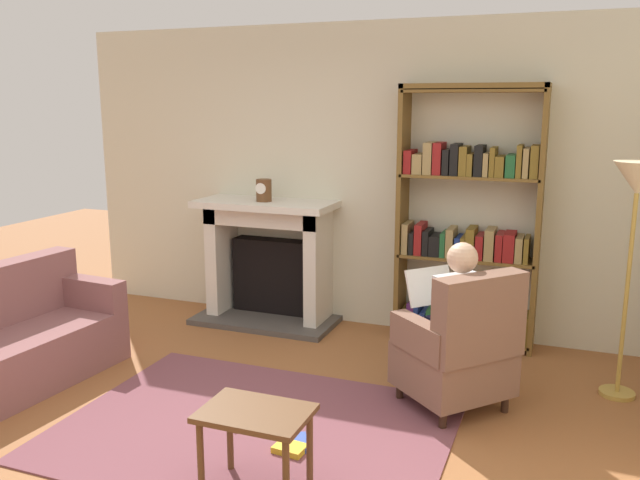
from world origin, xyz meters
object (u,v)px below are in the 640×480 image
sofa_floral (1,346)px  floor_lamp (636,200)px  side_table (255,424)px  armchair_reading (460,349)px  seated_reader (450,316)px  bookshelf (468,227)px  mantel_clock (264,190)px  fireplace (270,257)px

sofa_floral → floor_lamp: (4.10, 1.45, 1.07)m
sofa_floral → side_table: bearing=-98.4°
armchair_reading → seated_reader: seated_reader is taller
bookshelf → floor_lamp: bookshelf is taller
seated_reader → sofa_floral: 3.15m
bookshelf → armchair_reading: (0.17, -1.29, -0.58)m
sofa_floral → side_table: sofa_floral is taller
mantel_clock → fireplace: bearing=89.8°
bookshelf → seated_reader: 1.28m
side_table → fireplace: bearing=113.8°
seated_reader → side_table: 1.63m
bookshelf → floor_lamp: (1.18, -0.67, 0.38)m
armchair_reading → bookshelf: bearing=-130.9°
bookshelf → seated_reader: (0.08, -1.22, -0.38)m
fireplace → sofa_floral: bearing=-118.3°
fireplace → armchair_reading: 2.34m
sofa_floral → side_table: size_ratio=3.13×
side_table → floor_lamp: bearing=47.2°
mantel_clock → floor_lamp: floor_lamp is taller
fireplace → armchair_reading: (1.97, -1.26, -0.18)m
seated_reader → bookshelf: bearing=-134.5°
mantel_clock → floor_lamp: 3.03m
fireplace → bookshelf: bookshelf is taller
floor_lamp → bookshelf: bearing=150.3°
armchair_reading → side_table: armchair_reading is taller
fireplace → mantel_clock: mantel_clock is taller
fireplace → bookshelf: bearing=1.2°
armchair_reading → sofa_floral: size_ratio=0.55×
sofa_floral → armchair_reading: bearing=-70.4°
mantel_clock → side_table: bearing=-65.4°
fireplace → sofa_floral: size_ratio=0.75×
mantel_clock → floor_lamp: bearing=-10.2°
mantel_clock → seated_reader: bearing=-29.9°
seated_reader → side_table: size_ratio=2.04×
fireplace → bookshelf: (1.80, 0.04, 0.40)m
sofa_floral → floor_lamp: 4.48m
mantel_clock → floor_lamp: size_ratio=0.12×
seated_reader → side_table: seated_reader is taller
armchair_reading → side_table: 1.58m
mantel_clock → armchair_reading: bearing=-30.5°
armchair_reading → seated_reader: size_ratio=0.85×
fireplace → side_table: (1.15, -2.61, -0.20)m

